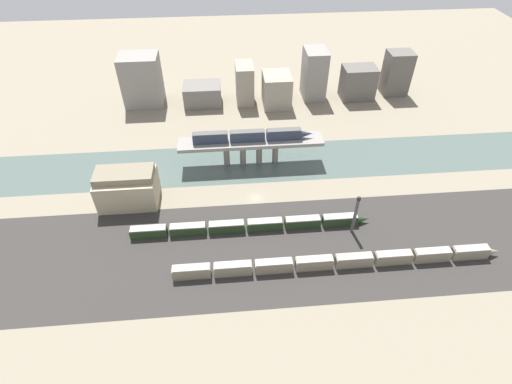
# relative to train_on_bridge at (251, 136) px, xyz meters

# --- Properties ---
(ground_plane) EXTENTS (400.00, 400.00, 0.00)m
(ground_plane) POSITION_rel_train_on_bridge_xyz_m (-0.13, -20.69, -12.57)
(ground_plane) COLOR gray
(railbed_yard) EXTENTS (280.00, 42.00, 0.01)m
(railbed_yard) POSITION_rel_train_on_bridge_xyz_m (-0.13, -44.69, -12.57)
(railbed_yard) COLOR #33302D
(railbed_yard) RESTS_ON ground
(river_water) EXTENTS (320.00, 25.11, 0.01)m
(river_water) POSITION_rel_train_on_bridge_xyz_m (-0.13, -0.00, -12.57)
(river_water) COLOR #4C5B56
(river_water) RESTS_ON ground
(bridge) EXTENTS (54.48, 8.70, 10.55)m
(bridge) POSITION_rel_train_on_bridge_xyz_m (-0.13, -0.00, -3.94)
(bridge) COLOR gray
(bridge) RESTS_ON ground
(train_on_bridge) EXTENTS (44.95, 2.98, 4.13)m
(train_on_bridge) POSITION_rel_train_on_bridge_xyz_m (0.00, 0.00, 0.00)
(train_on_bridge) COLOR #2D384C
(train_on_bridge) RESTS_ON bridge
(train_yard_near) EXTENTS (97.82, 2.82, 4.10)m
(train_yard_near) POSITION_rel_train_on_bridge_xyz_m (21.35, -52.81, -10.55)
(train_yard_near) COLOR gray
(train_yard_near) RESTS_ON ground
(train_yard_mid) EXTENTS (77.22, 2.92, 3.63)m
(train_yard_mid) POSITION_rel_train_on_bridge_xyz_m (-3.17, -35.72, -10.79)
(train_yard_mid) COLOR #23381E
(train_yard_mid) RESTS_ON ground
(warehouse_building) EXTENTS (19.72, 13.15, 13.00)m
(warehouse_building) POSITION_rel_train_on_bridge_xyz_m (-43.84, -18.37, -6.39)
(warehouse_building) COLOR tan
(warehouse_building) RESTS_ON ground
(signal_tower) EXTENTS (1.02, 1.02, 14.65)m
(signal_tower) POSITION_rel_train_on_bridge_xyz_m (29.42, -39.29, -5.43)
(signal_tower) COLOR #4C4C51
(signal_tower) RESTS_ON ground
(city_block_far_left) EXTENTS (17.67, 13.78, 23.34)m
(city_block_far_left) POSITION_rel_train_on_bridge_xyz_m (-46.95, 52.58, -0.90)
(city_block_far_left) COLOR gray
(city_block_far_left) RESTS_ON ground
(city_block_left) EXTENTS (17.45, 13.01, 9.64)m
(city_block_left) POSITION_rel_train_on_bridge_xyz_m (-19.39, 49.47, -7.75)
(city_block_left) COLOR slate
(city_block_left) RESTS_ON ground
(city_block_center) EXTENTS (8.12, 13.84, 18.22)m
(city_block_center) POSITION_rel_train_on_bridge_xyz_m (0.79, 50.27, -3.46)
(city_block_center) COLOR gray
(city_block_center) RESTS_ON ground
(city_block_right) EXTENTS (12.74, 15.03, 14.75)m
(city_block_right) POSITION_rel_train_on_bridge_xyz_m (15.53, 45.97, -5.19)
(city_block_right) COLOR gray
(city_block_right) RESTS_ON ground
(city_block_far_right) EXTENTS (10.25, 14.09, 23.12)m
(city_block_far_right) POSITION_rel_train_on_bridge_xyz_m (34.30, 52.54, -1.01)
(city_block_far_right) COLOR gray
(city_block_far_right) RESTS_ON ground
(city_block_tall) EXTENTS (15.59, 11.05, 15.46)m
(city_block_tall) POSITION_rel_train_on_bridge_xyz_m (55.40, 49.12, -4.84)
(city_block_tall) COLOR #605B56
(city_block_tall) RESTS_ON ground
(city_block_low) EXTENTS (11.88, 9.96, 20.84)m
(city_block_low) POSITION_rel_train_on_bridge_xyz_m (75.04, 52.27, -2.15)
(city_block_low) COLOR #605B56
(city_block_low) RESTS_ON ground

